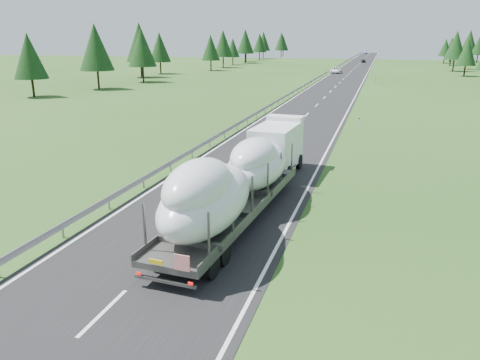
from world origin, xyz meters
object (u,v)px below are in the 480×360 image
(highway_sign, at_px, (376,75))
(distant_van, at_px, (336,70))
(boat_truck, at_px, (243,172))
(distant_car_dark, at_px, (363,61))
(distant_car_blue, at_px, (365,52))

(highway_sign, bearing_deg, distant_van, 110.44)
(boat_truck, bearing_deg, distant_car_dark, 90.32)
(distant_van, bearing_deg, highway_sign, -67.91)
(distant_van, bearing_deg, distant_car_dark, 87.41)
(boat_truck, bearing_deg, highway_sign, 86.17)
(distant_van, bearing_deg, boat_truck, -85.47)
(boat_truck, distance_m, distant_car_dark, 167.76)
(distant_van, bearing_deg, distant_car_blue, 91.31)
(boat_truck, height_order, distant_car_blue, boat_truck)
(distant_car_dark, xyz_separation_m, distant_car_blue, (-3.49, 110.92, 0.06))
(boat_truck, bearing_deg, distant_car_blue, 90.91)
(highway_sign, xyz_separation_m, distant_van, (-10.67, 28.62, -1.04))
(highway_sign, bearing_deg, boat_truck, -93.83)
(distant_car_blue, bearing_deg, boat_truck, -88.39)
(highway_sign, distance_m, distant_car_blue, 200.38)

